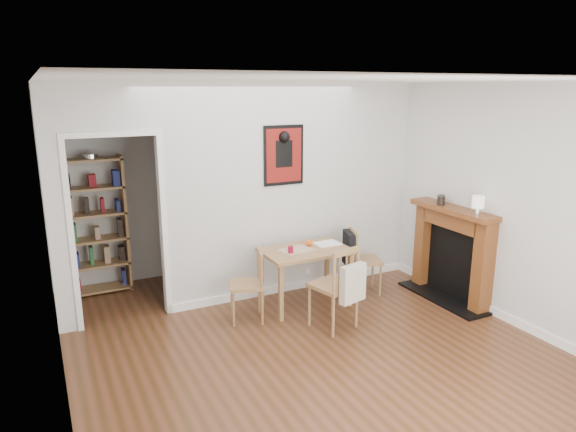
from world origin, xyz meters
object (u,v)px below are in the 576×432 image
chair_front (334,286)px  ceramic_jar_b (441,199)px  bookshelf (97,227)px  mantel_lamp (478,203)px  orange_fruit (309,243)px  fireplace (453,250)px  chair_left (246,285)px  chair_right (363,260)px  dining_table (306,256)px  notebook (327,244)px  ceramic_jar_a (441,200)px  red_glass (291,250)px

chair_front → ceramic_jar_b: size_ratio=9.30×
bookshelf → mantel_lamp: bookshelf is taller
orange_fruit → fireplace: bearing=-24.1°
chair_left → chair_right: chair_right is taller
chair_front → fireplace: bearing=1.6°
dining_table → notebook: 0.35m
fireplace → orange_fruit: bearing=155.9°
fireplace → notebook: fireplace is taller
mantel_lamp → dining_table: bearing=148.3°
chair_right → chair_front: bearing=-141.2°
chair_front → mantel_lamp: size_ratio=4.36×
chair_left → bookshelf: bookshelf is taller
dining_table → chair_left: 0.81m
ceramic_jar_a → bookshelf: bearing=152.0°
fireplace → notebook: 1.54m
fireplace → red_glass: fireplace is taller
chair_left → chair_right: size_ratio=0.98×
bookshelf → red_glass: 2.49m
orange_fruit → mantel_lamp: mantel_lamp is taller
chair_right → bookshelf: (-2.98, 1.52, 0.43)m
chair_right → chair_front: size_ratio=0.89×
bookshelf → ceramic_jar_b: bookshelf is taller
bookshelf → chair_front: bearing=-45.9°
red_glass → notebook: bearing=11.1°
fireplace → ceramic_jar_a: 0.63m
chair_left → chair_front: bearing=-37.5°
orange_fruit → notebook: bearing=-10.3°
chair_right → dining_table: bearing=-178.5°
dining_table → bookshelf: size_ratio=0.59×
chair_right → mantel_lamp: size_ratio=3.87×
dining_table → ceramic_jar_b: ceramic_jar_b is taller
notebook → ceramic_jar_b: 1.52m
mantel_lamp → fireplace: bearing=79.5°
ceramic_jar_b → fireplace: bearing=-88.2°
chair_left → chair_front: 0.98m
ceramic_jar_b → chair_right: bearing=155.8°
chair_right → mantel_lamp: 1.56m
orange_fruit → bookshelf: bearing=147.3°
chair_left → bookshelf: bearing=130.2°
red_glass → chair_front: bearing=-70.5°
chair_left → ceramic_jar_a: 2.55m
chair_right → orange_fruit: chair_right is taller
bookshelf → chair_right: bearing=-27.0°
dining_table → fireplace: (1.70, -0.61, 0.00)m
dining_table → mantel_lamp: (1.63, -1.01, 0.68)m
red_glass → ceramic_jar_b: (1.92, -0.32, 0.47)m
fireplace → mantel_lamp: size_ratio=5.84×
chair_right → ceramic_jar_a: (0.77, -0.48, 0.79)m
notebook → ceramic_jar_a: 1.47m
chair_right → red_glass: 1.11m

